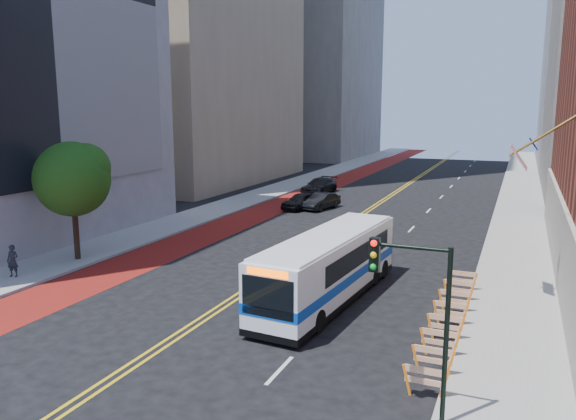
# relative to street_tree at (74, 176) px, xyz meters

# --- Properties ---
(ground) EXTENTS (160.00, 160.00, 0.00)m
(ground) POSITION_rel_street_tree_xyz_m (11.24, -6.04, -4.91)
(ground) COLOR black
(ground) RESTS_ON ground
(sidewalk_left) EXTENTS (4.00, 140.00, 0.15)m
(sidewalk_left) POSITION_rel_street_tree_xyz_m (-0.76, 23.96, -4.84)
(sidewalk_left) COLOR gray
(sidewalk_left) RESTS_ON ground
(sidewalk_right) EXTENTS (4.00, 140.00, 0.15)m
(sidewalk_right) POSITION_rel_street_tree_xyz_m (23.24, 23.96, -4.84)
(sidewalk_right) COLOR gray
(sidewalk_right) RESTS_ON ground
(bus_lane_paint) EXTENTS (3.60, 140.00, 0.01)m
(bus_lane_paint) POSITION_rel_street_tree_xyz_m (3.14, 23.96, -4.91)
(bus_lane_paint) COLOR maroon
(bus_lane_paint) RESTS_ON ground
(center_line_inner) EXTENTS (0.14, 140.00, 0.01)m
(center_line_inner) POSITION_rel_street_tree_xyz_m (11.06, 23.96, -4.91)
(center_line_inner) COLOR gold
(center_line_inner) RESTS_ON ground
(center_line_outer) EXTENTS (0.14, 140.00, 0.01)m
(center_line_outer) POSITION_rel_street_tree_xyz_m (11.42, 23.96, -4.91)
(center_line_outer) COLOR gold
(center_line_outer) RESTS_ON ground
(lane_dashes) EXTENTS (0.14, 98.20, 0.01)m
(lane_dashes) POSITION_rel_street_tree_xyz_m (16.04, 31.96, -4.90)
(lane_dashes) COLOR silver
(lane_dashes) RESTS_ON ground
(construction_barriers) EXTENTS (1.42, 10.91, 1.00)m
(construction_barriers) POSITION_rel_street_tree_xyz_m (20.84, -2.62, -4.24)
(construction_barriers) COLOR orange
(construction_barriers) RESTS_ON ground
(street_tree) EXTENTS (4.20, 4.20, 6.70)m
(street_tree) POSITION_rel_street_tree_xyz_m (0.00, 0.00, 0.00)
(street_tree) COLOR black
(street_tree) RESTS_ON sidewalk_left
(traffic_signal) EXTENTS (2.21, 0.34, 5.07)m
(traffic_signal) POSITION_rel_street_tree_xyz_m (20.66, -9.55, -1.19)
(traffic_signal) COLOR black
(traffic_signal) RESTS_ON sidewalk_right
(transit_bus) EXTENTS (3.42, 11.48, 3.11)m
(transit_bus) POSITION_rel_street_tree_xyz_m (15.35, -0.70, -3.29)
(transit_bus) COLOR silver
(transit_bus) RESTS_ON ground
(car_a) EXTENTS (2.75, 4.59, 1.46)m
(car_a) POSITION_rel_street_tree_xyz_m (5.75, 20.40, -4.18)
(car_a) COLOR black
(car_a) RESTS_ON ground
(car_b) EXTENTS (2.34, 4.45, 1.39)m
(car_b) POSITION_rel_street_tree_xyz_m (7.32, 21.16, -4.21)
(car_b) COLOR black
(car_b) RESTS_ON ground
(car_c) EXTENTS (2.74, 5.55, 1.55)m
(car_c) POSITION_rel_street_tree_xyz_m (4.17, 29.49, -4.14)
(car_c) COLOR black
(car_c) RESTS_ON ground
(pedestrian) EXTENTS (0.68, 0.53, 1.66)m
(pedestrian) POSITION_rel_street_tree_xyz_m (-0.57, -4.01, -3.93)
(pedestrian) COLOR black
(pedestrian) RESTS_ON sidewalk_left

